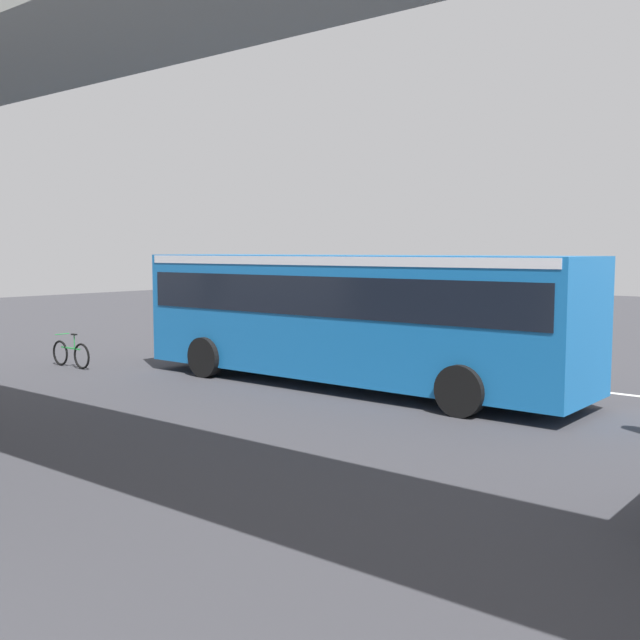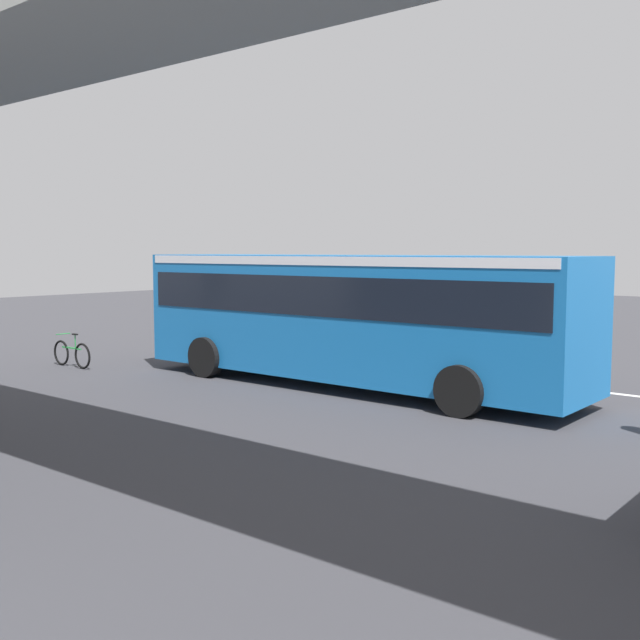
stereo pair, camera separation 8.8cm
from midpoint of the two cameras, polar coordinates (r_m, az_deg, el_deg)
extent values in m
plane|color=#38383D|center=(18.43, 6.51, -4.91)|extent=(80.00, 80.00, 0.00)
cube|color=#196BB7|center=(17.85, 2.11, 0.36)|extent=(11.50, 2.55, 2.86)
cube|color=black|center=(17.81, 2.11, 2.01)|extent=(11.04, 2.59, 0.90)
cube|color=white|center=(17.78, 2.12, 4.57)|extent=(11.27, 2.58, 0.20)
cube|color=black|center=(21.77, -10.13, 2.08)|extent=(0.04, 2.24, 1.20)
cylinder|color=black|center=(19.52, -8.87, -2.82)|extent=(1.04, 0.30, 1.04)
cylinder|color=black|center=(21.30, -3.78, -2.08)|extent=(1.04, 0.30, 1.04)
cylinder|color=black|center=(14.97, 10.50, -5.32)|extent=(1.04, 0.30, 1.04)
cylinder|color=black|center=(17.22, 14.56, -4.01)|extent=(1.04, 0.30, 1.04)
torus|color=black|center=(22.51, -19.29, -2.38)|extent=(0.72, 0.06, 0.72)
torus|color=black|center=(21.63, -17.82, -2.64)|extent=(0.72, 0.06, 0.72)
cube|color=green|center=(22.04, -18.58, -2.05)|extent=(0.89, 0.04, 0.04)
cylinder|color=green|center=(21.86, -18.33, -1.57)|extent=(0.03, 0.03, 0.40)
cube|color=black|center=(21.84, -18.35, -1.05)|extent=(0.20, 0.08, 0.04)
cylinder|color=green|center=(22.34, -19.16, -1.02)|extent=(0.02, 0.44, 0.02)
cube|color=silver|center=(18.54, 20.48, -5.14)|extent=(2.00, 0.20, 0.01)
cube|color=silver|center=(20.14, 9.61, -4.07)|extent=(2.00, 0.20, 0.01)
cube|color=silver|center=(22.34, 0.62, -3.06)|extent=(2.00, 0.20, 0.01)
cube|color=silver|center=(25.00, -6.60, -2.20)|extent=(2.00, 0.20, 0.01)
cube|color=gray|center=(11.46, -22.31, 18.72)|extent=(26.72, 2.60, 0.50)
cube|color=#3359A5|center=(12.31, -16.96, 21.77)|extent=(26.72, 0.08, 1.10)
camera|label=1|loc=(0.04, -90.14, -0.01)|focal=41.99mm
camera|label=2|loc=(0.04, 89.86, 0.01)|focal=41.99mm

